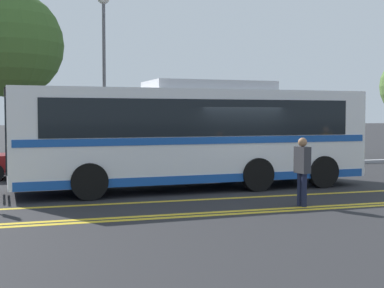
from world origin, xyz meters
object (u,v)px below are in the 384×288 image
Objects in this scene: pedestrian_0 at (302,167)px; street_lamp at (104,37)px; transit_bus at (192,133)px; parked_car_2 at (190,153)px; tree_1 at (10,45)px; parked_car_1 at (36,159)px.

street_lamp is at bearing 8.25° from pedestrian_0.
parked_car_2 is (1.35, 4.82, -1.00)m from transit_bus.
transit_bus is 8.47m from street_lamp.
tree_1 reaches higher than street_lamp.
street_lamp is 0.99× the size of tree_1.
transit_bus is 6.47m from parked_car_1.
parked_car_2 is 0.55× the size of street_lamp.
parked_car_1 is 6.39m from street_lamp.
transit_bus is at bearing 161.04° from parked_car_2.
pedestrian_0 is at bearing -159.75° from transit_bus.
parked_car_1 is 6.38m from tree_1.
transit_bus is 1.48× the size of tree_1.
transit_bus is 5.10m from parked_car_2.
transit_bus is 2.73× the size of parked_car_2.
parked_car_2 is 6.29m from street_lamp.
street_lamp reaches higher than parked_car_2.
street_lamp is (2.88, 2.90, 4.92)m from parked_car_1.
pedestrian_0 is (6.25, -8.36, 0.29)m from parked_car_1.
parked_car_2 is at bearing -29.44° from tree_1.
street_lamp is at bearing 47.38° from parked_car_2.
street_lamp reaches higher than parked_car_1.
parked_car_2 is at bearing -39.34° from street_lamp.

